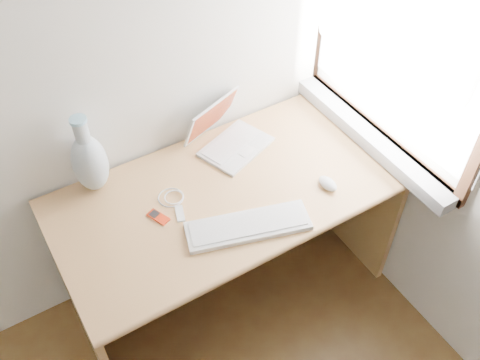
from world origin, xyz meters
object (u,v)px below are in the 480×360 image
desk (219,210)px  external_keyboard (248,226)px  laptop (231,135)px  vase (90,161)px

desk → external_keyboard: 0.38m
laptop → vase: size_ratio=0.97×
desk → external_keyboard: size_ratio=2.88×
laptop → vase: (-0.60, 0.06, 0.10)m
vase → external_keyboard: bearing=-50.5°
desk → vase: (-0.45, 0.20, 0.36)m
desk → vase: bearing=155.5°
vase → laptop: bearing=-5.5°
laptop → vase: bearing=154.6°
desk → external_keyboard: bearing=-96.8°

